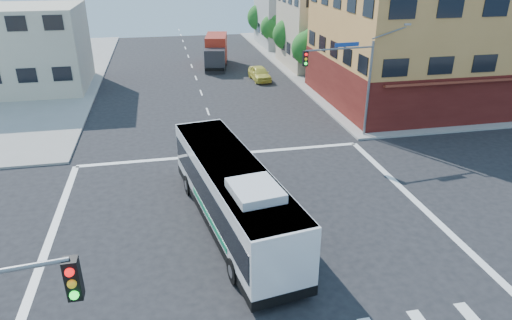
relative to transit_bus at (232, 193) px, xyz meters
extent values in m
plane|color=black|center=(0.75, -0.53, -1.86)|extent=(120.00, 120.00, 0.00)
cube|color=gray|center=(35.75, 34.47, -1.78)|extent=(50.00, 50.00, 0.15)
cube|color=#CA8D48|center=(20.75, 17.97, 5.14)|extent=(18.00, 15.00, 14.00)
cube|color=#5D1A15|center=(20.75, 17.97, 0.14)|extent=(18.09, 15.08, 4.00)
cube|color=maroon|center=(20.75, 10.87, 1.74)|extent=(16.00, 1.60, 0.51)
cube|color=tan|center=(17.75, 33.47, 2.64)|extent=(12.00, 10.00, 9.00)
cube|color=#9D9D98|center=(17.75, 47.47, 3.14)|extent=(12.00, 10.00, 10.00)
cube|color=beige|center=(-16.25, 29.47, 2.14)|extent=(12.00, 10.00, 8.00)
cylinder|color=slate|center=(11.55, 10.27, 1.64)|extent=(0.18, 0.18, 7.00)
cylinder|color=slate|center=(9.05, 10.02, 4.74)|extent=(5.01, 0.62, 0.12)
cube|color=black|center=(6.55, 9.77, 4.24)|extent=(0.32, 0.30, 1.00)
sphere|color=#FF0C0C|center=(6.55, 9.60, 4.54)|extent=(0.20, 0.20, 0.20)
sphere|color=yellow|center=(6.55, 9.60, 4.24)|extent=(0.20, 0.20, 0.20)
sphere|color=#19FF33|center=(6.55, 9.60, 3.94)|extent=(0.20, 0.20, 0.20)
cube|color=navy|center=(9.55, 10.07, 4.99)|extent=(1.80, 0.22, 0.28)
cube|color=gray|center=(14.05, 10.52, 6.14)|extent=(0.50, 0.22, 0.14)
cube|color=black|center=(-5.05, -10.83, 4.24)|extent=(0.32, 0.30, 1.00)
sphere|color=#FF0C0C|center=(-5.05, -11.00, 4.54)|extent=(0.20, 0.20, 0.20)
sphere|color=yellow|center=(-5.05, -11.00, 4.24)|extent=(0.20, 0.20, 0.20)
sphere|color=#19FF33|center=(-5.05, -11.00, 3.94)|extent=(0.20, 0.20, 0.20)
cylinder|color=#392714|center=(12.55, 27.47, -0.89)|extent=(0.28, 0.28, 1.92)
sphere|color=#18551A|center=(12.55, 27.47, 1.51)|extent=(3.60, 3.60, 3.60)
sphere|color=#18551A|center=(12.95, 27.17, 2.41)|extent=(2.52, 2.52, 2.52)
cylinder|color=#392714|center=(12.55, 35.47, -0.86)|extent=(0.28, 0.28, 1.99)
sphere|color=#18551A|center=(12.55, 35.47, 1.66)|extent=(3.80, 3.80, 3.80)
sphere|color=#18551A|center=(12.95, 35.17, 2.61)|extent=(2.66, 2.66, 2.66)
cylinder|color=#392714|center=(12.55, 43.47, -0.91)|extent=(0.28, 0.28, 1.89)
sphere|color=#18551A|center=(12.55, 43.47, 1.39)|extent=(3.40, 3.40, 3.40)
sphere|color=#18551A|center=(12.95, 43.17, 2.24)|extent=(2.38, 2.38, 2.38)
cylinder|color=#392714|center=(12.55, 51.47, -0.84)|extent=(0.28, 0.28, 2.03)
sphere|color=#18551A|center=(12.55, 51.47, 1.77)|extent=(4.00, 4.00, 4.00)
sphere|color=#18551A|center=(12.95, 51.17, 2.77)|extent=(2.80, 2.80, 2.80)
cube|color=black|center=(0.00, 0.02, -1.27)|extent=(4.71, 13.08, 0.48)
cube|color=silver|center=(0.00, 0.02, 0.04)|extent=(4.69, 13.06, 3.04)
cube|color=black|center=(0.00, 0.02, 0.22)|extent=(4.68, 12.69, 1.33)
cube|color=black|center=(-1.00, 6.27, 0.12)|extent=(2.48, 0.45, 1.44)
cube|color=#E5590C|center=(-1.00, 6.31, 1.18)|extent=(2.02, 0.37, 0.30)
cube|color=silver|center=(0.00, 0.02, 1.49)|extent=(4.59, 12.80, 0.13)
cube|color=silver|center=(0.50, -3.14, 1.75)|extent=(2.25, 2.61, 0.38)
cube|color=#097C4A|center=(-1.27, -0.72, -0.74)|extent=(0.94, 5.79, 0.30)
cube|color=#097C4A|center=(1.43, -0.29, -0.74)|extent=(0.94, 5.79, 0.30)
cylinder|color=black|center=(-1.90, 3.86, -1.30)|extent=(0.49, 1.14, 1.11)
cylinder|color=#99999E|center=(-2.05, 3.84, -1.30)|extent=(0.13, 0.55, 0.55)
cylinder|color=black|center=(0.61, 4.26, -1.30)|extent=(0.49, 1.14, 1.11)
cylinder|color=#99999E|center=(0.76, 4.29, -1.30)|extent=(0.13, 0.55, 0.55)
cylinder|color=black|center=(-0.62, -4.22, -1.30)|extent=(0.49, 1.14, 1.11)
cylinder|color=#99999E|center=(-0.77, -4.24, -1.30)|extent=(0.13, 0.55, 0.55)
cylinder|color=black|center=(1.90, -3.82, -1.30)|extent=(0.49, 1.14, 1.11)
cylinder|color=#99999E|center=(2.04, -3.80, -1.30)|extent=(0.13, 0.55, 0.55)
cube|color=#26272C|center=(3.21, 32.88, -0.56)|extent=(2.64, 2.56, 2.59)
cube|color=black|center=(3.04, 31.95, -0.16)|extent=(2.07, 0.45, 1.00)
cube|color=#A42617|center=(3.88, 36.60, 0.24)|extent=(3.35, 5.91, 2.99)
cube|color=black|center=(3.67, 35.43, -1.31)|extent=(3.57, 8.23, 0.30)
cylinder|color=black|center=(2.22, 33.26, -1.36)|extent=(0.45, 1.03, 1.00)
cylinder|color=black|center=(4.27, 32.89, -1.36)|extent=(0.45, 1.03, 1.00)
cylinder|color=black|center=(2.73, 36.10, -1.36)|extent=(0.45, 1.03, 1.00)
cylinder|color=black|center=(4.79, 35.73, -1.36)|extent=(0.45, 1.03, 1.00)
cylinder|color=black|center=(3.17, 38.56, -1.36)|extent=(0.45, 1.03, 1.00)
cylinder|color=black|center=(5.23, 38.18, -1.36)|extent=(0.45, 1.03, 1.00)
imported|color=#E4D850|center=(7.41, 28.10, -1.11)|extent=(2.02, 4.46, 1.49)
camera|label=1|loc=(-2.82, -19.26, 10.54)|focal=32.00mm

